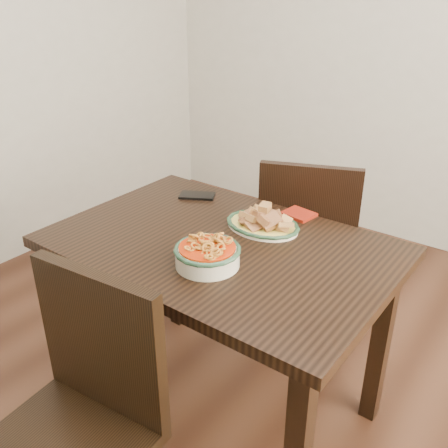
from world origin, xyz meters
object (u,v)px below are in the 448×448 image
Objects in this scene: chair_near at (80,413)px; noodle_bowl at (207,253)px; fish_plate at (263,217)px; dining_table at (221,267)px; chair_far at (307,239)px; smartphone at (197,195)px.

noodle_bowl is at bearing 78.19° from chair_near.
dining_table is at bearing -107.78° from fish_plate.
fish_plate is 0.33m from noodle_bowl.
smartphone is at bearing 25.28° from chair_far.
fish_plate is 0.39m from smartphone.
noodle_bowl is at bearing -67.44° from dining_table.
noodle_bowl is 0.56m from smartphone.
chair_near is at bearing -89.13° from dining_table.
chair_near is 0.88m from fish_plate.
fish_plate is at bearing 80.90° from chair_near.
chair_near reaches higher than smartphone.
chair_far reaches higher than fish_plate.
chair_near is 3.27× the size of fish_plate.
chair_near is 0.58m from noodle_bowl.
noodle_bowl is at bearing -89.12° from fish_plate.
noodle_bowl is (0.04, -0.78, 0.29)m from chair_far.
fish_plate is 1.28× the size of noodle_bowl.
chair_far is 0.83m from noodle_bowl.
dining_table is 0.65m from chair_far.
noodle_bowl is 1.48× the size of smartphone.
fish_plate is at bearing 72.56° from chair_far.
noodle_bowl reaches higher than smartphone.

